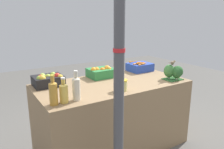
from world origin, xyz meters
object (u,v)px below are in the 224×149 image
Objects in this scene: sparrow_bird at (173,62)px; juice_bottle_golden at (64,92)px; carrot_crate at (140,67)px; juice_bottle_cloudy at (76,88)px; juice_bottle_amber at (53,92)px; pickle_jar at (122,85)px; orange_crate at (102,72)px; support_pole at (119,55)px; broccoli_pile at (174,72)px; apple_crate at (48,80)px.

juice_bottle_golden is at bearing 170.16° from sparrow_bird.
carrot_crate is 1.38m from juice_bottle_cloudy.
juice_bottle_amber is 2.02× the size of sparrow_bird.
pickle_jar is at bearing 0.32° from juice_bottle_golden.
orange_crate is 1.01m from juice_bottle_amber.
support_pole reaches higher than pickle_jar.
broccoli_pile is (0.70, -0.58, 0.03)m from orange_crate.
juice_bottle_cloudy is (-0.17, 0.45, -0.36)m from support_pole.
apple_crate is 2.38× the size of sparrow_bird.
support_pole is 9.62× the size of juice_bottle_amber.
juice_bottle_amber is (-0.82, -0.59, 0.05)m from orange_crate.
carrot_crate is (1.07, 1.04, -0.42)m from support_pole.
carrot_crate is 1.18× the size of juice_bottle_amber.
juice_bottle_amber reaches higher than orange_crate.
apple_crate is (-0.27, 1.04, -0.41)m from support_pole.
apple_crate is 1.34m from carrot_crate.
sparrow_bird is (0.79, 0.04, 0.15)m from pickle_jar.
juice_bottle_golden is at bearing -179.68° from pickle_jar.
carrot_crate reaches higher than apple_crate.
apple_crate is 1.36× the size of juice_bottle_golden.
sparrow_bird reaches higher than orange_crate.
support_pole is 1.26m from sparrow_bird.
broccoli_pile is 0.80m from pickle_jar.
pickle_jar is (0.34, 0.45, -0.42)m from support_pole.
carrot_crate is 1.14× the size of juice_bottle_cloudy.
support_pole is at bearing -157.88° from broccoli_pile.
orange_crate is 0.64m from carrot_crate.
carrot_crate is at bearing 23.54° from juice_bottle_golden.
sparrow_bird is (1.52, 0.04, 0.10)m from juice_bottle_amber.
carrot_crate is 0.58m from sparrow_bird.
carrot_crate is 1.49m from juice_bottle_golden.
broccoli_pile is (1.41, -0.58, 0.03)m from apple_crate.
apple_crate is 1.52m from broccoli_pile.
apple_crate is 0.60m from juice_bottle_cloudy.
juice_bottle_amber reaches higher than juice_bottle_golden.
support_pole is at bearing -56.96° from juice_bottle_golden.
juice_bottle_amber is 1.15× the size of juice_bottle_golden.
juice_bottle_amber is at bearing 180.00° from juice_bottle_golden.
juice_bottle_amber is (-1.46, -0.59, 0.05)m from carrot_crate.
support_pole is 1.28m from broccoli_pile.
support_pole is at bearing -49.31° from juice_bottle_amber.
juice_bottle_cloudy reaches higher than orange_crate.
juice_bottle_golden is at bearing 123.04° from support_pole.
carrot_crate is at bearing 22.17° from juice_bottle_amber.
juice_bottle_cloudy is (0.12, 0.00, 0.02)m from juice_bottle_golden.
support_pole is 19.48× the size of sparrow_bird.
carrot_crate reaches higher than pickle_jar.
pickle_jar is 0.91× the size of sparrow_bird.
broccoli_pile is 1.52m from juice_bottle_amber.
support_pole is at bearing -75.44° from apple_crate.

